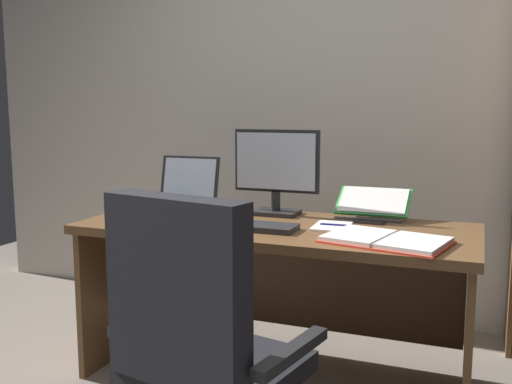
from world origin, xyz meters
name	(u,v)px	position (x,y,z in m)	size (l,w,h in m)	color
wall_back	(337,87)	(0.00, 1.92, 1.36)	(4.87, 0.12, 2.71)	beige
desk	(281,263)	(-0.02, 0.99, 0.53)	(1.73, 0.72, 0.73)	brown
office_chair	(201,369)	(0.02, 0.09, 0.42)	(0.68, 0.60, 0.99)	#232326
monitor	(276,173)	(-0.10, 1.15, 0.93)	(0.42, 0.16, 0.41)	#232326
laptop	(180,197)	(-0.63, 1.16, 0.78)	(0.33, 0.31, 0.26)	#232326
keyboard	(248,226)	(-0.10, 0.79, 0.74)	(0.42, 0.15, 0.02)	#232326
computer_mouse	(186,219)	(-0.40, 0.79, 0.75)	(0.06, 0.10, 0.04)	#232326
reading_stand_with_book	(373,204)	(0.35, 1.20, 0.80)	(0.33, 0.24, 0.14)	#232326
open_binder	(386,240)	(0.49, 0.74, 0.74)	(0.51, 0.39, 0.02)	#DB422D
notepad	(332,226)	(0.22, 0.94, 0.73)	(0.15, 0.21, 0.01)	white
pen	(336,225)	(0.24, 0.94, 0.74)	(0.01, 0.01, 0.14)	navy
coffee_mug	(152,203)	(-0.70, 0.99, 0.77)	(0.09, 0.09, 0.09)	#334C7A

